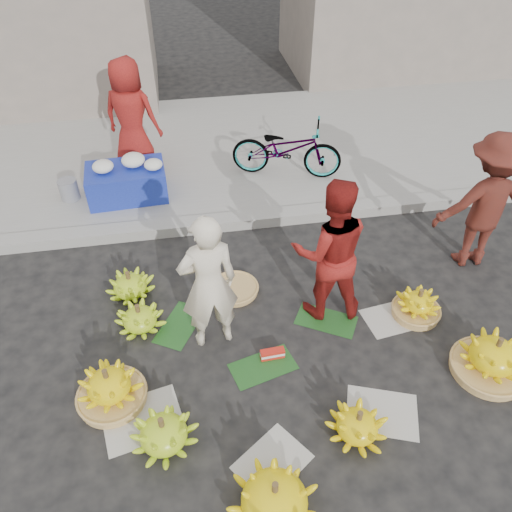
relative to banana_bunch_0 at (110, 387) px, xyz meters
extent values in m
plane|color=black|center=(1.58, 0.33, -0.19)|extent=(80.00, 80.00, 0.00)
cube|color=gray|center=(1.58, 2.53, -0.11)|extent=(40.00, 0.25, 0.15)
cube|color=gray|center=(1.58, 4.63, -0.13)|extent=(40.00, 4.00, 0.12)
cylinder|color=#B3884B|center=(0.00, 0.00, -0.14)|extent=(0.64, 0.64, 0.09)
cylinder|color=#4E391F|center=(0.00, 0.00, 0.19)|extent=(0.05, 0.05, 0.12)
cylinder|color=#4E391F|center=(0.48, -0.53, 0.12)|extent=(0.05, 0.05, 0.12)
cylinder|color=#4E391F|center=(1.31, -1.26, 0.19)|extent=(0.05, 0.05, 0.12)
cylinder|color=#4E391F|center=(2.17, -0.73, 0.08)|extent=(0.05, 0.05, 0.12)
cylinder|color=#B3884B|center=(3.68, -0.29, -0.14)|extent=(0.72, 0.72, 0.09)
cylinder|color=#4E391F|center=(3.68, -0.29, 0.24)|extent=(0.05, 0.05, 0.12)
cylinder|color=#B3884B|center=(3.28, 0.56, -0.14)|extent=(0.51, 0.51, 0.09)
cylinder|color=#4E391F|center=(3.28, 0.56, 0.13)|extent=(0.05, 0.05, 0.12)
cylinder|color=#4E391F|center=(0.26, 0.89, 0.08)|extent=(0.05, 0.05, 0.12)
cylinder|color=#4E391F|center=(0.15, 1.42, 0.09)|extent=(0.05, 0.05, 0.12)
cylinder|color=#B3884B|center=(1.34, 1.26, -0.16)|extent=(0.56, 0.56, 0.06)
cube|color=red|center=(1.59, 0.24, -0.13)|extent=(0.25, 0.09, 0.10)
imported|color=#EFE3C9|center=(1.02, 0.59, 0.61)|extent=(0.63, 0.46, 1.59)
imported|color=maroon|center=(2.29, 0.83, 0.64)|extent=(0.88, 0.72, 1.67)
imported|color=maroon|center=(4.30, 1.35, 0.67)|extent=(1.13, 0.68, 1.72)
cube|color=navy|center=(0.10, 3.34, 0.16)|extent=(1.12, 0.74, 0.45)
ellipsoid|color=silver|center=(-0.17, 3.29, 0.46)|extent=(0.29, 0.29, 0.16)
ellipsoid|color=silver|center=(0.23, 3.38, 0.47)|extent=(0.32, 0.32, 0.18)
ellipsoid|color=silver|center=(0.50, 3.25, 0.45)|extent=(0.25, 0.25, 0.14)
cylinder|color=slate|center=(-0.72, 3.41, 0.08)|extent=(0.26, 0.26, 0.30)
imported|color=maroon|center=(0.24, 4.11, 0.78)|extent=(0.97, 0.82, 1.69)
imported|color=gray|center=(2.44, 3.55, 0.36)|extent=(1.03, 1.73, 0.86)
camera|label=1|loc=(0.89, -2.92, 3.93)|focal=35.00mm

